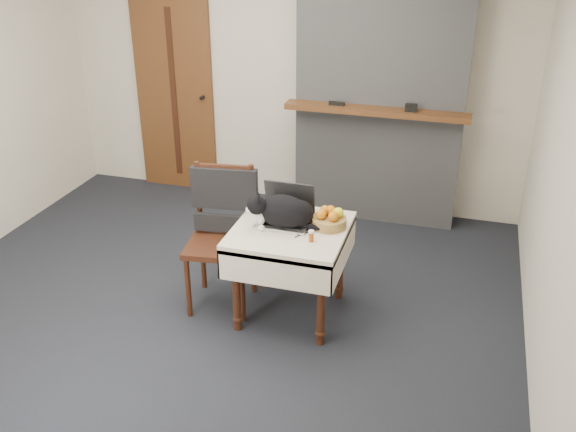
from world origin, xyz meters
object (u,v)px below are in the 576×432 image
Objects in this scene: fruit_basket at (329,219)px; side_table at (290,242)px; pill_bottle at (311,236)px; chair at (223,217)px; door at (175,94)px; laptop at (286,213)px; cat at (285,212)px; cream_jar at (259,218)px.

side_table is at bearing -158.35° from fruit_basket.
fruit_basket is (0.06, 0.25, 0.01)m from pill_bottle.
fruit_basket is at bearing 21.65° from side_table.
fruit_basket is 0.23× the size of chair.
door is at bearing 132.18° from side_table.
door is 2.30m from chair.
chair reaches higher than laptop.
chair reaches higher than fruit_basket.
side_table is at bearing -29.69° from cat.
side_table is 0.28m from cream_jar.
laptop is 0.10m from cat.
laptop is 0.64× the size of cat.
fruit_basket is at bearing 9.41° from cream_jar.
chair reaches higher than cat.
laptop is 0.20m from cream_jar.
laptop is at bearing -178.53° from fruit_basket.
side_table is at bearing 141.22° from pill_bottle.
cream_jar is at bearing 158.29° from pill_bottle.
cat is 0.21m from cream_jar.
pill_bottle is (0.23, -0.16, -0.07)m from cat.
door is 5.49× the size of laptop.
chair is at bearing -179.02° from fruit_basket.
side_table is (1.80, -1.98, -0.41)m from door.
chair is (1.26, -1.90, -0.33)m from door.
pill_bottle is at bearing -21.71° from cream_jar.
laptop is 1.50× the size of fruit_basket.
cat reaches higher than pill_bottle.
pill_bottle is at bearing -38.78° from side_table.
fruit_basket reaches higher than cream_jar.
door is 2.52m from cream_jar.
cream_jar is 0.07× the size of chair.
side_table is 0.74× the size of chair.
laptop is 4.58× the size of pill_bottle.
laptop is 0.49m from chair.
cat reaches higher than fruit_basket.
cream_jar is 0.31m from chair.
fruit_basket is at bearing 1.69° from laptop.
chair reaches higher than pill_bottle.
door reaches higher than chair.
laptop is at bearing 22.15° from cream_jar.
cream_jar is (1.56, -1.96, -0.27)m from door.
fruit_basket is at bearing -42.60° from door.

